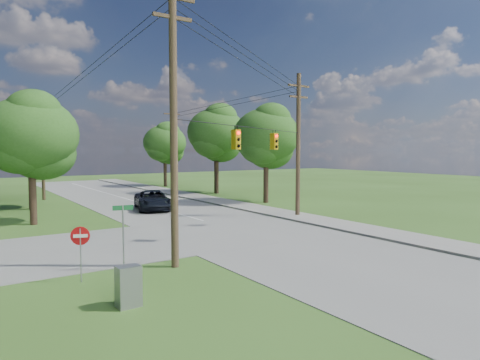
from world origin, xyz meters
TOP-DOWN VIEW (x-y plane):
  - ground at (0.00, 0.00)m, footprint 140.00×140.00m
  - main_road at (2.00, 5.00)m, footprint 10.00×100.00m
  - sidewalk_east at (8.70, 5.00)m, footprint 2.60×100.00m
  - pole_sw at (-4.60, 0.40)m, footprint 2.00×0.32m
  - pole_ne at (8.90, 8.00)m, footprint 2.00×0.32m
  - pole_north_e at (8.90, 30.00)m, footprint 2.00×0.32m
  - pole_north_w at (-5.00, 30.00)m, footprint 2.00×0.32m
  - power_lines at (1.50, 11.54)m, footprint 13.93×29.62m
  - traffic_signals at (2.55, 4.43)m, footprint 4.91×3.27m
  - tree_w_near at (-8.00, 15.00)m, footprint 6.00×6.00m
  - tree_w_mid at (-7.00, 23.00)m, footprint 6.40×6.40m
  - tree_e_near at (12.00, 16.00)m, footprint 6.20×6.20m
  - tree_e_mid at (12.50, 26.00)m, footprint 6.60×6.60m
  - tree_e_far at (11.50, 38.00)m, footprint 5.80×5.80m
  - car_main_north at (1.22, 17.13)m, footprint 3.94×6.13m
  - control_cabinet at (-7.79, -3.02)m, footprint 0.75×0.56m
  - do_not_enter_sign at (-8.42, 0.39)m, footprint 0.66×0.30m
  - street_name_sign at (-6.60, 1.00)m, footprint 0.80×0.17m

SIDE VIEW (x-z plane):
  - ground at x=0.00m, z-range 0.00..0.00m
  - main_road at x=2.00m, z-range 0.00..0.03m
  - sidewalk_east at x=8.70m, z-range 0.00..0.12m
  - control_cabinet at x=-7.79m, z-range 0.00..1.31m
  - car_main_north at x=1.22m, z-range 0.03..1.60m
  - do_not_enter_sign at x=-8.42m, z-range 0.50..2.60m
  - street_name_sign at x=-6.60m, z-range 0.37..3.07m
  - pole_north_e at x=8.90m, z-range 0.13..10.13m
  - pole_north_w at x=-5.00m, z-range 0.13..10.13m
  - pole_ne at x=8.90m, z-range 0.22..10.72m
  - traffic_signals at x=2.55m, z-range 4.97..6.02m
  - tree_e_far at x=11.50m, z-range 1.76..10.08m
  - tree_w_near at x=-8.00m, z-range 1.72..10.12m
  - pole_sw at x=-4.60m, z-range 0.23..12.23m
  - tree_e_near at x=12.00m, z-range 1.85..10.66m
  - tree_w_mid at x=-7.00m, z-range 1.97..11.19m
  - tree_e_mid at x=12.50m, z-range 2.09..11.73m
  - power_lines at x=1.50m, z-range 6.69..11.62m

